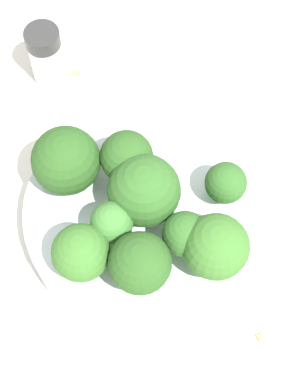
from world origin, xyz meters
name	(u,v)px	position (x,y,z in m)	size (l,w,h in m)	color
ground_plane	(144,224)	(0.00, 0.00, 0.00)	(3.00, 3.00, 0.00)	silver
bowl	(144,216)	(0.00, 0.00, 0.02)	(0.20, 0.20, 0.03)	silver
broccoli_floret_0	(140,263)	(-0.06, 0.01, 0.07)	(0.05, 0.05, 0.06)	#8EB770
broccoli_floret_1	(185,235)	(-0.04, -0.03, 0.06)	(0.04, 0.04, 0.05)	#7A9E5B
broccoli_floret_2	(140,187)	(0.00, 0.00, 0.07)	(0.06, 0.06, 0.06)	#7A9E5B
broccoli_floret_3	(66,161)	(0.03, 0.06, 0.06)	(0.06, 0.06, 0.06)	#84AD66
broccoli_floret_4	(127,158)	(0.03, 0.01, 0.07)	(0.04, 0.04, 0.06)	#7A9E5B
broccoli_floret_5	(216,247)	(-0.05, -0.05, 0.07)	(0.05, 0.05, 0.06)	#8EB770
broccoli_floret_6	(112,224)	(-0.02, 0.03, 0.06)	(0.03, 0.03, 0.05)	#7A9E5B
broccoli_floret_7	(81,253)	(-0.05, 0.05, 0.06)	(0.05, 0.05, 0.05)	#7A9E5B
broccoli_floret_8	(226,184)	(0.01, -0.07, 0.06)	(0.03, 0.03, 0.04)	#7A9E5B
pepper_shaker	(46,56)	(0.16, 0.08, 0.03)	(0.03, 0.03, 0.07)	silver
almond_crumb_0	(262,336)	(-0.11, -0.09, 0.00)	(0.01, 0.01, 0.01)	tan
almond_crumb_3	(76,72)	(0.17, 0.05, 0.00)	(0.01, 0.01, 0.01)	tan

